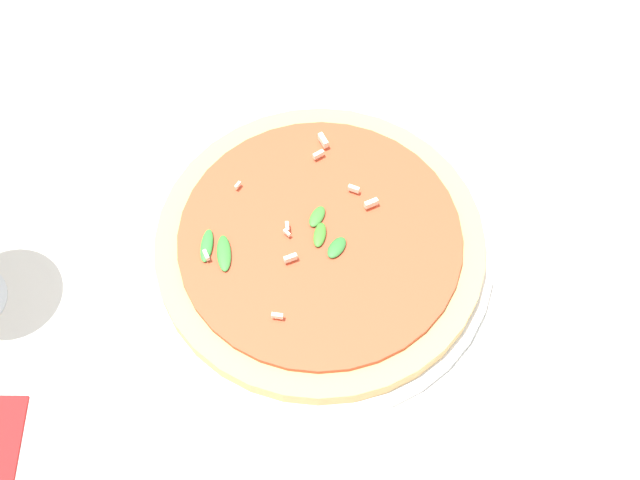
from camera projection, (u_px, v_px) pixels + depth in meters
The scene contains 2 objects.
ground_plane at pixel (307, 226), 0.87m from camera, with size 6.00×6.00×0.00m, color silver.
pizza_arugula_main at pixel (320, 247), 0.84m from camera, with size 0.33×0.33×0.05m.
Camera 1 is at (-0.44, -0.02, 0.75)m, focal length 50.00 mm.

